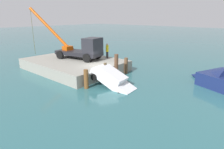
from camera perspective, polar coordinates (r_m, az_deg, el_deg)
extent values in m
plane|color=#2D6066|center=(21.31, -3.67, -0.46)|extent=(200.00, 200.00, 0.00)
cube|color=gray|center=(24.28, -10.91, 2.88)|extent=(11.27, 8.32, 1.19)
cube|color=black|center=(24.41, -9.64, 6.20)|extent=(6.08, 3.49, 0.45)
cube|color=#26262C|center=(23.04, -5.68, 8.45)|extent=(2.05, 2.48, 1.71)
cylinder|color=black|center=(24.22, -4.20, 5.77)|extent=(1.04, 0.52, 1.00)
cylinder|color=black|center=(22.39, -7.33, 4.76)|extent=(1.04, 0.52, 1.00)
cylinder|color=black|center=(26.56, -11.55, 6.46)|extent=(1.04, 0.52, 1.00)
cylinder|color=black|center=(24.90, -14.88, 5.55)|extent=(1.04, 0.52, 1.00)
cylinder|color=#BF4C0C|center=(26.61, -17.93, 12.91)|extent=(5.11, 2.32, 4.92)
cube|color=#BF4C0C|center=(25.42, -12.78, 7.53)|extent=(1.00, 1.00, 0.50)
cylinder|color=#4C4C19|center=(28.26, -22.04, 11.41)|extent=(0.04, 0.04, 5.91)
cylinder|color=#2B2B2B|center=(24.64, -1.39, 5.76)|extent=(0.28, 0.28, 0.80)
cylinder|color=yellow|center=(24.50, -1.40, 7.59)|extent=(0.34, 0.34, 0.80)
sphere|color=tan|center=(24.43, -1.41, 8.77)|extent=(0.23, 0.23, 0.23)
cube|color=silver|center=(17.88, 0.27, -1.86)|extent=(4.32, 2.18, 2.29)
cube|color=silver|center=(17.68, 0.36, -0.02)|extent=(2.53, 1.78, 1.40)
cylinder|color=black|center=(18.26, 5.03, -4.50)|extent=(0.86, 0.31, 0.84)
cylinder|color=black|center=(16.88, 2.02, -6.28)|extent=(0.86, 0.31, 0.84)
cylinder|color=black|center=(19.30, -1.89, 0.46)|extent=(0.86, 0.31, 0.84)
cylinder|color=black|center=(18.00, -5.22, -0.82)|extent=(0.86, 0.31, 0.84)
cone|color=navy|center=(21.86, 26.18, -1.40)|extent=(5.34, 5.19, 3.96)
cylinder|color=brown|center=(17.62, -7.54, -1.34)|extent=(0.41, 0.41, 1.74)
cylinder|color=brown|center=(19.62, -1.98, 0.80)|extent=(0.31, 0.31, 1.81)
cylinder|color=brown|center=(20.28, 1.25, 2.40)|extent=(0.41, 0.41, 2.53)
cylinder|color=brown|center=(22.15, 4.08, 2.60)|extent=(0.41, 0.41, 1.78)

